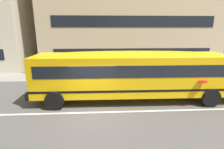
{
  "coord_description": "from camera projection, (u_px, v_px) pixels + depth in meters",
  "views": [
    {
      "loc": [
        0.6,
        -8.66,
        4.38
      ],
      "look_at": [
        1.14,
        0.89,
        1.89
      ],
      "focal_mm": 27.92,
      "sensor_mm": 36.0,
      "label": 1
    }
  ],
  "objects": [
    {
      "name": "school_bus",
      "position": [
        135.0,
        72.0,
        10.84
      ],
      "size": [
        13.78,
        3.35,
        3.07
      ],
      "rotation": [
        0.0,
        0.0,
        -0.01
      ],
      "color": "yellow",
      "rests_on": "ground_plane"
    },
    {
      "name": "sidewalk_far",
      "position": [
        96.0,
        76.0,
        16.84
      ],
      "size": [
        120.0,
        3.0,
        0.01
      ],
      "primitive_type": "cube",
      "color": "gray",
      "rests_on": "ground_plane"
    },
    {
      "name": "lane_centreline",
      "position": [
        92.0,
        112.0,
        9.44
      ],
      "size": [
        110.0,
        0.16,
        0.01
      ],
      "primitive_type": "cube",
      "color": "silver",
      "rests_on": "ground_plane"
    },
    {
      "name": "ground_plane",
      "position": [
        92.0,
        113.0,
        9.44
      ],
      "size": [
        400.0,
        400.0,
        0.0
      ],
      "primitive_type": "plane",
      "color": "#54514F"
    }
  ]
}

